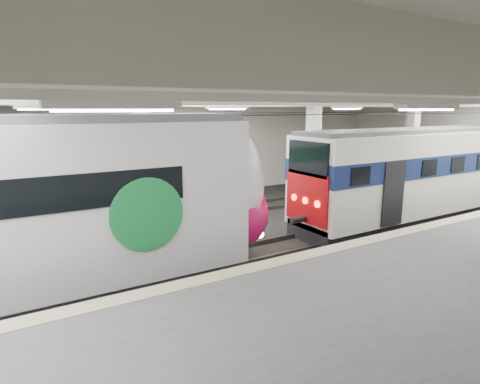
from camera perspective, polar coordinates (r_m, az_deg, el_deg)
station_hall at (r=11.84m, az=7.13°, el=3.61°), size 36.00×24.00×5.75m
modern_emu at (r=11.27m, az=-27.52°, el=-2.74°), size 14.95×3.08×4.77m
older_rer at (r=19.11m, az=23.42°, el=2.48°), size 12.18×2.69×4.08m
far_train at (r=16.81m, az=-23.79°, el=1.31°), size 12.91×2.94×4.15m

